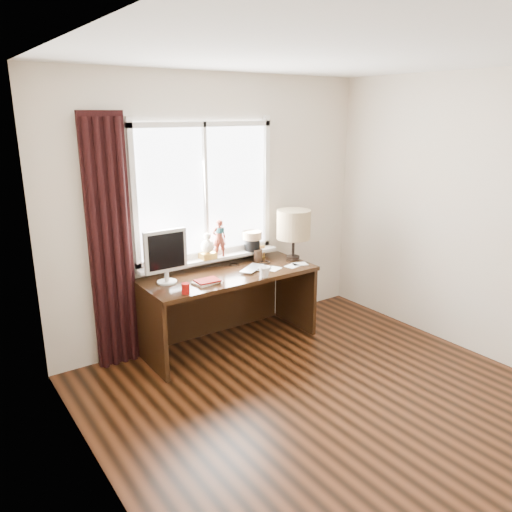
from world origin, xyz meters
TOP-DOWN VIEW (x-y plane):
  - floor at (0.00, 0.00)m, footprint 3.50×4.00m
  - ceiling at (0.00, 0.00)m, footprint 3.50×4.00m
  - wall_back at (0.00, 2.00)m, footprint 3.50×0.00m
  - wall_left at (-1.75, 0.00)m, footprint 0.00×4.00m
  - wall_right at (1.75, 0.00)m, footprint 0.00×4.00m
  - laptop at (0.13, 1.57)m, footprint 0.37×0.34m
  - mug at (0.10, 1.33)m, footprint 0.14×0.13m
  - red_cup at (-0.70, 1.36)m, footprint 0.07×0.07m
  - window at (-0.15, 1.94)m, footprint 1.52×0.23m
  - curtain at (-1.13, 1.91)m, footprint 0.38×0.09m
  - desk at (-0.10, 1.73)m, footprint 1.70×0.70m
  - monitor at (-0.71, 1.70)m, footprint 0.40×0.18m
  - notebook_stack at (-0.43, 1.49)m, footprint 0.24×0.19m
  - brush_holder at (0.36, 1.80)m, footprint 0.09×0.09m
  - icon_frame at (0.45, 1.88)m, footprint 0.10×0.04m
  - table_lamp at (0.70, 1.65)m, footprint 0.35×0.35m
  - loose_papers at (0.50, 1.46)m, footprint 0.49×0.18m
  - desk_cables at (0.25, 1.66)m, footprint 0.43×0.41m

SIDE VIEW (x-z plane):
  - floor at x=0.00m, z-range 0.00..0.00m
  - desk at x=-0.10m, z-range 0.13..0.88m
  - loose_papers at x=0.50m, z-range 0.75..0.75m
  - desk_cables at x=0.25m, z-range 0.75..0.76m
  - laptop at x=0.13m, z-range 0.75..0.77m
  - notebook_stack at x=-0.43m, z-range 0.75..0.78m
  - red_cup at x=-0.70m, z-range 0.75..0.84m
  - mug at x=0.10m, z-range 0.75..0.86m
  - brush_holder at x=0.36m, z-range 0.69..0.94m
  - icon_frame at x=0.45m, z-range 0.75..0.88m
  - monitor at x=-0.71m, z-range 0.78..1.27m
  - table_lamp at x=0.70m, z-range 0.85..1.37m
  - curtain at x=-1.13m, z-range -0.01..2.24m
  - wall_back at x=0.00m, z-range 0.00..2.60m
  - wall_left at x=-1.75m, z-range 0.00..2.60m
  - wall_right at x=1.75m, z-range 0.00..2.60m
  - window at x=-0.15m, z-range 0.60..2.00m
  - ceiling at x=0.00m, z-range 2.60..2.60m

